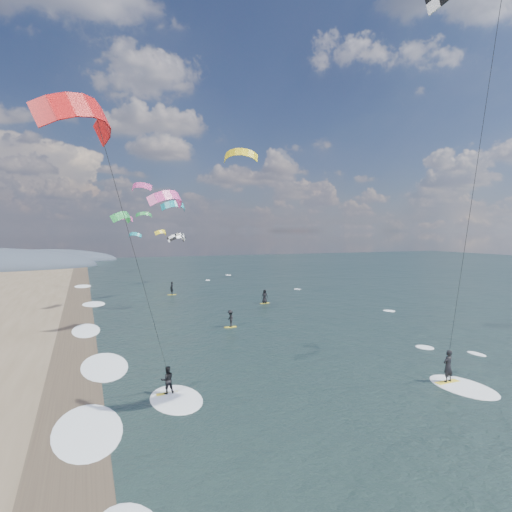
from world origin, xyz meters
name	(u,v)px	position (x,y,z in m)	size (l,w,h in m)	color
ground	(391,445)	(0.00, 0.00, 0.00)	(260.00, 260.00, 0.00)	black
wet_sand_strip	(72,399)	(-12.00, 10.00, 0.00)	(3.00, 240.00, 0.00)	#382D23
kitesurfer_near_a	(494,75)	(4.51, -0.45, 15.03)	(7.96, 8.69, 19.26)	yellow
kitesurfer_near_b	(128,232)	(-9.58, 4.65, 8.58)	(6.70, 9.01, 13.92)	yellow
far_kitesurfers	(225,302)	(3.11, 31.16, 0.83)	(10.03, 22.28, 1.80)	yellow
bg_kite_field	(159,213)	(-0.30, 54.06, 11.47)	(14.05, 70.78, 10.11)	#D83F8C
shoreline_surf	(95,369)	(-10.80, 14.75, 0.00)	(2.40, 79.40, 0.11)	white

